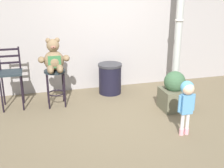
% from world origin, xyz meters
% --- Properties ---
extents(ground_plane, '(24.00, 24.00, 0.00)m').
position_xyz_m(ground_plane, '(0.00, 0.00, 0.00)').
color(ground_plane, brown).
extents(building_wall, '(7.01, 0.30, 3.63)m').
position_xyz_m(building_wall, '(0.00, 1.88, 1.82)').
color(building_wall, '#999392').
rests_on(building_wall, ground_plane).
extents(bar_stool_with_teddy, '(0.40, 0.40, 0.71)m').
position_xyz_m(bar_stool_with_teddy, '(-1.21, 0.95, 0.51)').
color(bar_stool_with_teddy, '#1E282E').
rests_on(bar_stool_with_teddy, ground_plane).
extents(teddy_bear, '(0.58, 0.52, 0.61)m').
position_xyz_m(teddy_bear, '(-1.21, 0.92, 0.94)').
color(teddy_bear, brown).
rests_on(teddy_bear, bar_stool_with_teddy).
extents(child_walking, '(0.28, 0.22, 0.88)m').
position_xyz_m(child_walking, '(0.62, -0.75, 0.64)').
color(child_walking, pink).
rests_on(child_walking, ground_plane).
extents(trash_bin, '(0.51, 0.51, 0.65)m').
position_xyz_m(trash_bin, '(-0.04, 1.32, 0.33)').
color(trash_bin, black).
rests_on(trash_bin, ground_plane).
extents(lamppost, '(0.34, 0.34, 2.64)m').
position_xyz_m(lamppost, '(1.39, 1.10, 1.03)').
color(lamppost, '#AEA29A').
rests_on(lamppost, ground_plane).
extents(bar_chair_empty, '(0.42, 0.42, 1.14)m').
position_xyz_m(bar_chair_empty, '(-2.02, 1.08, 0.65)').
color(bar_chair_empty, '#1E282E').
rests_on(bar_chair_empty, ground_plane).
extents(planter_with_shrub, '(0.46, 0.46, 0.74)m').
position_xyz_m(planter_with_shrub, '(0.89, 0.18, 0.34)').
color(planter_with_shrub, '#595843').
rests_on(planter_with_shrub, ground_plane).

